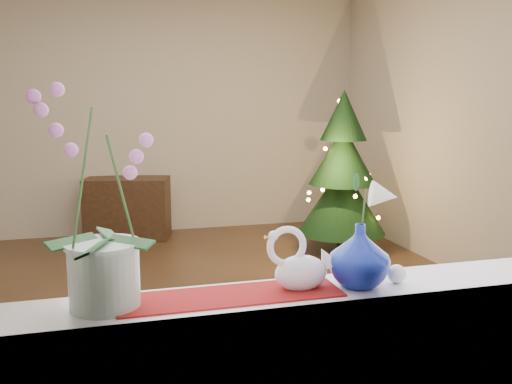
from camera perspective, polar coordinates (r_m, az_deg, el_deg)
ground at (r=4.37m, az=-4.71°, el=-11.08°), size 5.00×5.00×0.00m
wall_back at (r=6.57m, az=-9.08°, el=7.76°), size 4.50×0.10×2.70m
wall_front at (r=1.71m, az=10.84°, el=3.16°), size 4.50×0.10×2.70m
wall_right at (r=5.03m, az=21.29°, el=6.75°), size 0.10×5.00×2.70m
windowsill at (r=1.93m, az=8.68°, el=-9.81°), size 2.20×0.26×0.04m
window_frame at (r=1.74m, az=10.76°, el=14.81°), size 2.22×0.06×1.60m
runner at (r=1.80m, az=-2.55°, el=-10.30°), size 0.70×0.20×0.01m
orchid_pot at (r=1.69m, az=-15.26°, el=-0.65°), size 0.27×0.27×0.65m
swan at (r=1.84m, az=4.53°, el=-6.74°), size 0.26×0.17×0.20m
blue_vase at (r=1.89m, az=10.32°, el=-5.80°), size 0.27×0.27×0.24m
lily at (r=1.85m, az=10.51°, el=0.48°), size 0.13×0.08×0.18m
paperweight at (r=1.98m, az=13.88°, el=-7.95°), size 0.06×0.06×0.06m
xmas_tree at (r=5.71m, az=8.65°, el=2.02°), size 0.88×0.88×1.61m
side_table at (r=6.40m, az=-12.71°, el=-1.58°), size 0.97×0.66×0.67m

